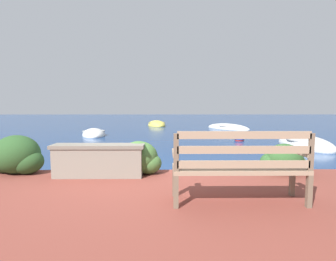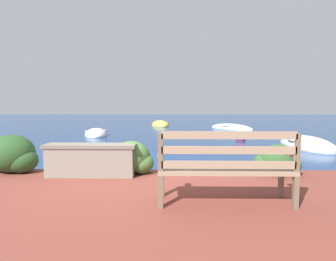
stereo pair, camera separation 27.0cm
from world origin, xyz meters
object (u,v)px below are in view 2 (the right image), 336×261
Objects in this scene: rowboat_nearest at (306,146)px; mooring_buoy at (241,139)px; rowboat_far at (231,128)px; rowboat_outer at (160,125)px; park_bench at (226,166)px; rowboat_mid at (96,134)px.

rowboat_nearest is 6.79× the size of mooring_buoy.
rowboat_outer is at bearing 24.27° from rowboat_far.
rowboat_outer is at bearing 114.68° from mooring_buoy.
rowboat_far is 5.50m from mooring_buoy.
rowboat_outer reaches higher than rowboat_far.
mooring_buoy is (-0.81, -5.44, 0.01)m from rowboat_far.
park_bench reaches higher than rowboat_mid.
rowboat_outer is (-5.53, 9.85, -0.00)m from rowboat_nearest.
rowboat_mid is (-4.43, 9.55, -0.65)m from park_bench.
rowboat_mid is (-8.40, 3.69, -0.01)m from rowboat_nearest.
rowboat_far is at bearing 72.20° from park_bench.
park_bench is 7.94m from mooring_buoy.
rowboat_mid is 6.80m from rowboat_outer.
rowboat_far is 5.25m from rowboat_outer.
rowboat_outer is (2.87, 6.17, 0.01)m from rowboat_mid.
rowboat_nearest is 9.18m from rowboat_mid.
park_bench reaches higher than rowboat_nearest.
park_bench is 15.80m from rowboat_outer.
park_bench is 10.55m from rowboat_mid.
park_bench is at bearing 139.62° from rowboat_nearest.
rowboat_far is at bearing 81.56° from mooring_buoy.
park_bench is 0.59× the size of rowboat_nearest.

